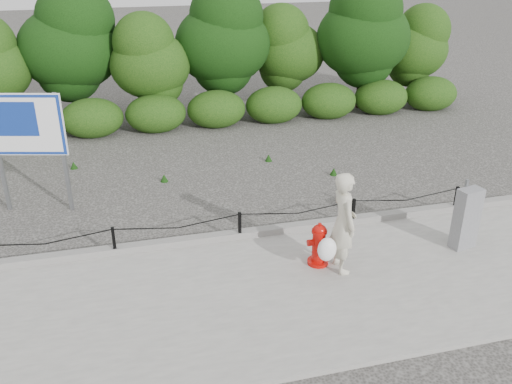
{
  "coord_description": "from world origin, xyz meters",
  "views": [
    {
      "loc": [
        -2.12,
        -9.49,
        5.66
      ],
      "look_at": [
        0.4,
        0.2,
        1.0
      ],
      "focal_mm": 38.0,
      "sensor_mm": 36.0,
      "label": 1
    }
  ],
  "objects_px": {
    "utility_cabinet": "(466,218)",
    "advertising_sign": "(25,130)",
    "fire_hydrant": "(319,245)",
    "pedestrian": "(342,224)"
  },
  "relations": [
    {
      "from": "fire_hydrant",
      "to": "utility_cabinet",
      "type": "bearing_deg",
      "value": 0.23
    },
    {
      "from": "fire_hydrant",
      "to": "pedestrian",
      "type": "xyz_separation_m",
      "value": [
        0.32,
        -0.27,
        0.53
      ]
    },
    {
      "from": "pedestrian",
      "to": "utility_cabinet",
      "type": "bearing_deg",
      "value": -85.92
    },
    {
      "from": "fire_hydrant",
      "to": "advertising_sign",
      "type": "relative_size",
      "value": 0.31
    },
    {
      "from": "pedestrian",
      "to": "advertising_sign",
      "type": "height_order",
      "value": "advertising_sign"
    },
    {
      "from": "fire_hydrant",
      "to": "pedestrian",
      "type": "distance_m",
      "value": 0.68
    },
    {
      "from": "utility_cabinet",
      "to": "advertising_sign",
      "type": "xyz_separation_m",
      "value": [
        -8.38,
        4.0,
        1.23
      ]
    },
    {
      "from": "utility_cabinet",
      "to": "advertising_sign",
      "type": "bearing_deg",
      "value": 143.22
    },
    {
      "from": "utility_cabinet",
      "to": "advertising_sign",
      "type": "height_order",
      "value": "advertising_sign"
    },
    {
      "from": "fire_hydrant",
      "to": "utility_cabinet",
      "type": "distance_m",
      "value": 3.02
    }
  ]
}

